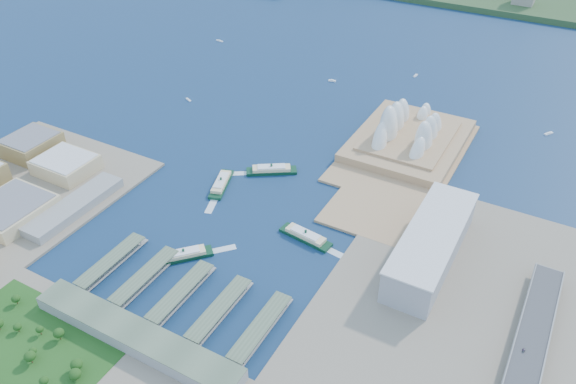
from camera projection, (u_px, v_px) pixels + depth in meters
The scene contains 18 objects.
ground at pixel (217, 244), 567.83m from camera, with size 3000.00×3000.00×0.00m, color #0F2346.
east_land at pixel (433, 379), 437.02m from camera, with size 240.00×500.00×3.00m, color gray.
peninsula at pixel (405, 152), 708.95m from camera, with size 135.00×220.00×3.00m, color tan.
opera_house at pixel (411, 124), 706.26m from camera, with size 134.00×180.00×58.00m, color white, non-canonical shape.
toaster_building at pixel (431, 245), 535.78m from camera, with size 45.00×155.00×35.00m, color gray.
ferry_wharves at pixel (181, 293), 506.43m from camera, with size 184.00×90.00×9.30m, color #52624A, non-canonical shape.
terminal_building at pixel (136, 337), 460.95m from camera, with size 200.00×28.00×12.00m, color gray.
park at pixel (18, 347), 450.32m from camera, with size 150.00×110.00×16.00m, color #194714, non-canonical shape.
ferry_a at pixel (221, 182), 648.69m from camera, with size 14.76×57.97×10.96m, color #0D351F, non-canonical shape.
ferry_b at pixel (271, 168), 671.23m from camera, with size 15.36×60.33×11.41m, color #0D351F, non-canonical shape.
ferry_c at pixel (184, 253), 549.00m from camera, with size 14.38×56.51×10.69m, color #0D351F, non-canonical shape.
ferry_d at pixel (306, 234), 571.98m from camera, with size 14.73×57.86×10.94m, color #0D351F, non-canonical shape.
boat_a at pixel (188, 99), 829.25m from camera, with size 3.03×12.13×2.34m, color white, non-canonical shape.
boat_b at pixel (332, 80), 882.38m from camera, with size 4.01×11.44×3.09m, color white, non-canonical shape.
boat_c at pixel (549, 133), 747.56m from camera, with size 3.83×13.13×2.95m, color white, non-canonical shape.
boat_d at pixel (220, 41), 1022.14m from camera, with size 3.17×14.50×2.45m, color white, non-canonical shape.
boat_e at pixel (416, 75), 898.36m from camera, with size 3.59×11.28×2.77m, color white, non-canonical shape.
car_c at pixel (524, 350), 442.19m from camera, with size 1.83×4.50×1.30m, color slate.
Camera 1 is at (271.85, -340.17, 375.35)m, focal length 35.00 mm.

